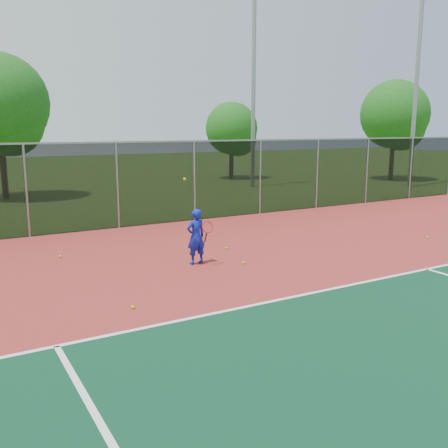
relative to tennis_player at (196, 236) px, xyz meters
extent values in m
cube|color=maroon|center=(2.77, -4.36, -0.74)|extent=(30.00, 20.00, 0.02)
cube|color=white|center=(4.77, -3.36, -0.72)|extent=(22.00, 0.10, 0.00)
cube|color=black|center=(2.77, 5.64, 0.77)|extent=(30.00, 0.04, 3.00)
cube|color=gray|center=(2.77, 5.64, 2.27)|extent=(30.00, 0.06, 0.06)
imported|color=#111FA6|center=(0.00, 0.00, 0.00)|extent=(0.56, 0.39, 1.45)
cylinder|color=black|center=(0.15, -0.25, -0.01)|extent=(0.03, 0.15, 0.27)
torus|color=#A51414|center=(0.15, -0.35, 0.29)|extent=(0.30, 0.13, 0.29)
sphere|color=#CED418|center=(-0.25, 0.10, 1.49)|extent=(0.07, 0.07, 0.07)
sphere|color=#CED418|center=(7.77, -1.00, -0.70)|extent=(0.07, 0.07, 0.07)
sphere|color=#CED418|center=(1.06, -0.63, -0.70)|extent=(0.07, 0.07, 0.07)
sphere|color=#CED418|center=(1.47, 0.97, -0.70)|extent=(0.07, 0.07, 0.07)
sphere|color=#CED418|center=(-2.56, -2.32, -0.70)|extent=(0.07, 0.07, 0.07)
sphere|color=#CED418|center=(-2.95, 2.41, -0.70)|extent=(0.07, 0.07, 0.07)
cylinder|color=gray|center=(10.64, 13.65, 5.29)|extent=(0.24, 0.24, 12.08)
cylinder|color=gray|center=(18.85, 9.04, 5.29)|extent=(0.24, 0.24, 12.08)
cylinder|color=#362313|center=(-2.79, 15.62, 0.61)|extent=(0.30, 0.30, 2.72)
sphere|color=#165015|center=(-2.39, 15.32, 3.02)|extent=(3.32, 3.32, 3.32)
cylinder|color=#362313|center=(12.15, 18.69, 0.26)|extent=(0.30, 0.30, 2.01)
sphere|color=#165015|center=(12.15, 18.69, 2.71)|extent=(3.58, 3.58, 3.58)
sphere|color=#165015|center=(12.55, 18.39, 2.04)|extent=(2.46, 2.46, 2.46)
cylinder|color=#362313|center=(21.11, 12.51, 0.52)|extent=(0.30, 0.30, 2.54)
sphere|color=#165015|center=(21.11, 12.51, 3.63)|extent=(4.52, 4.52, 4.52)
sphere|color=#165015|center=(21.51, 12.21, 2.78)|extent=(3.11, 3.11, 3.11)
camera|label=1|loc=(-5.63, -11.26, 2.76)|focal=40.00mm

